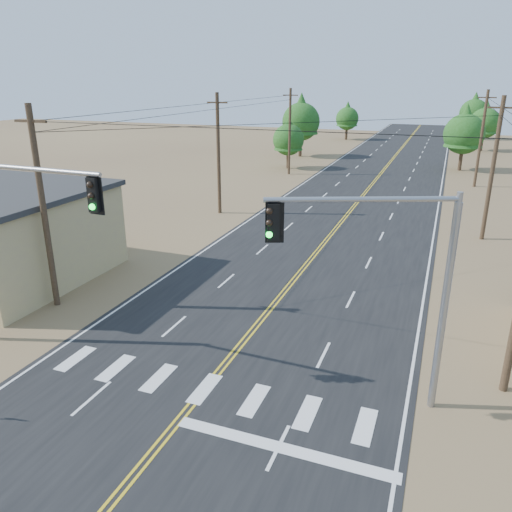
% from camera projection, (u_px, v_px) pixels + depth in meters
% --- Properties ---
extents(road, '(15.00, 200.00, 0.02)m').
position_uv_depth(road, '(334.00, 231.00, 38.12)').
color(road, black).
rests_on(road, ground).
extents(utility_pole_left_near, '(1.80, 0.30, 10.00)m').
position_uv_depth(utility_pole_left_near, '(43.00, 208.00, 24.12)').
color(utility_pole_left_near, '#4C3826').
rests_on(utility_pole_left_near, ground).
extents(utility_pole_left_mid, '(1.80, 0.30, 10.00)m').
position_uv_depth(utility_pole_left_mid, '(218.00, 153.00, 41.71)').
color(utility_pole_left_mid, '#4C3826').
rests_on(utility_pole_left_mid, ground).
extents(utility_pole_left_far, '(1.80, 0.30, 10.00)m').
position_uv_depth(utility_pole_left_far, '(290.00, 131.00, 59.29)').
color(utility_pole_left_far, '#4C3826').
rests_on(utility_pole_left_far, ground).
extents(utility_pole_right_mid, '(1.80, 0.30, 10.00)m').
position_uv_depth(utility_pole_right_mid, '(493.00, 169.00, 34.63)').
color(utility_pole_right_mid, '#4C3826').
rests_on(utility_pole_right_mid, ground).
extents(utility_pole_right_far, '(1.80, 0.30, 10.00)m').
position_uv_depth(utility_pole_right_far, '(481.00, 138.00, 52.22)').
color(utility_pole_right_far, '#4C3826').
rests_on(utility_pole_right_far, ground).
extents(signal_mast_right, '(5.74, 2.59, 7.77)m').
position_uv_depth(signal_mast_right, '(396.00, 270.00, 16.04)').
color(signal_mast_right, gray).
rests_on(signal_mast_right, ground).
extents(tree_left_near, '(3.98, 3.98, 6.63)m').
position_uv_depth(tree_left_near, '(289.00, 136.00, 63.59)').
color(tree_left_near, '#3F2D1E').
rests_on(tree_left_near, ground).
extents(tree_left_mid, '(5.50, 5.50, 9.17)m').
position_uv_depth(tree_left_mid, '(301.00, 118.00, 73.00)').
color(tree_left_mid, '#3F2D1E').
rests_on(tree_left_mid, ground).
extents(tree_left_far, '(4.24, 4.24, 7.07)m').
position_uv_depth(tree_left_far, '(347.00, 116.00, 93.96)').
color(tree_left_far, '#3F2D1E').
rests_on(tree_left_far, ground).
extents(tree_right_near, '(4.94, 4.94, 8.23)m').
position_uv_depth(tree_right_near, '(465.00, 130.00, 61.73)').
color(tree_right_near, '#3F2D1E').
rests_on(tree_right_near, ground).
extents(tree_right_mid, '(4.74, 4.74, 7.89)m').
position_uv_depth(tree_right_mid, '(485.00, 120.00, 78.81)').
color(tree_right_mid, '#3F2D1E').
rests_on(tree_right_mid, ground).
extents(tree_right_far, '(5.23, 5.23, 8.72)m').
position_uv_depth(tree_right_far, '(474.00, 110.00, 94.63)').
color(tree_right_far, '#3F2D1E').
rests_on(tree_right_far, ground).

